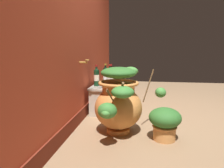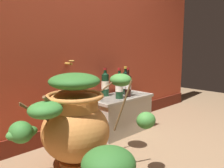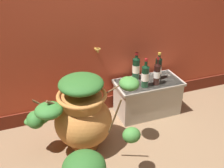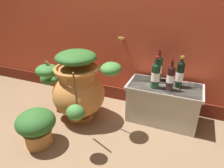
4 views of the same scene
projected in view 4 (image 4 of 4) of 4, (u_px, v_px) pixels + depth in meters
name	position (u px, v px, depth m)	size (l,w,h in m)	color
ground_plane	(83.00, 165.00, 1.61)	(7.00, 7.00, 0.00)	#896B4C
terracotta_urn	(77.00, 87.00, 2.05)	(1.01, 0.82, 0.75)	#CC7F3D
stone_ledge	(163.00, 102.00, 2.08)	(0.73, 0.38, 0.40)	beige
wine_bottle_left	(171.00, 77.00, 1.86)	(0.07, 0.07, 0.31)	black
wine_bottle_middle	(180.00, 74.00, 1.92)	(0.07, 0.07, 0.31)	black
wine_bottle_right	(156.00, 75.00, 1.91)	(0.08, 0.08, 0.32)	black
wine_bottle_back	(158.00, 67.00, 2.07)	(0.08, 0.08, 0.31)	black
potted_shrub	(36.00, 126.00, 1.75)	(0.34, 0.34, 0.34)	#D68E4C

